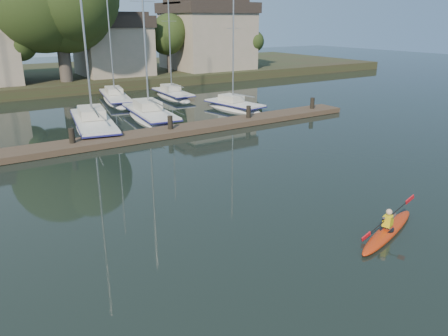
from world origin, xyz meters
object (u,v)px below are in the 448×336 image
sailboat_6 (116,102)px  sailboat_7 (173,99)px  dock (125,138)px  sailboat_2 (94,132)px  kayak (388,230)px  sailboat_3 (150,122)px  sailboat_4 (234,111)px

sailboat_6 → sailboat_7: size_ratio=1.25×
dock → sailboat_2: bearing=98.3°
kayak → dock: (-3.22, 16.01, 0.04)m
sailboat_3 → sailboat_6: size_ratio=0.96×
sailboat_3 → sailboat_6: (0.49, 8.70, 0.04)m
sailboat_7 → sailboat_4: bearing=-74.8°
sailboat_4 → sailboat_6: (-6.73, 8.89, 0.01)m
sailboat_4 → sailboat_6: bearing=117.3°
kayak → sailboat_3: (0.51, 20.83, -0.37)m
sailboat_2 → sailboat_4: 11.56m
dock → sailboat_7: (9.32, 12.42, -0.38)m
sailboat_4 → sailboat_6: size_ratio=0.75×
sailboat_3 → sailboat_6: 8.72m
dock → sailboat_6: sailboat_6 is taller
kayak → sailboat_4: size_ratio=0.38×
kayak → sailboat_7: 29.07m
sailboat_3 → sailboat_4: bearing=4.4°
sailboat_4 → sailboat_7: bearing=92.0°
dock → sailboat_2: sailboat_2 is taller
kayak → sailboat_7: sailboat_7 is taller
sailboat_4 → sailboat_6: sailboat_6 is taller
kayak → sailboat_7: size_ratio=0.36×
sailboat_6 → sailboat_4: bearing=-41.9°
sailboat_6 → sailboat_7: (5.10, -1.11, -0.00)m
sailboat_6 → kayak: bearing=-81.0°
sailboat_4 → sailboat_7: sailboat_7 is taller
dock → sailboat_6: 14.17m
sailboat_2 → sailboat_3: (4.33, 0.73, -0.00)m
sailboat_2 → sailboat_4: size_ratio=1.50×
dock → sailboat_6: (4.22, 13.52, -0.37)m
dock → sailboat_4: bearing=22.9°
sailboat_3 → sailboat_6: sailboat_6 is taller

